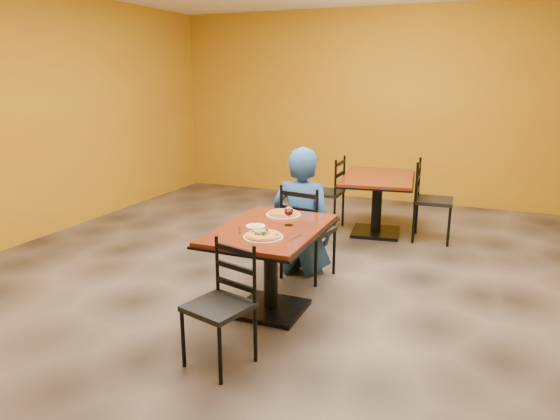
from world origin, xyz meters
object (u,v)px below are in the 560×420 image
at_px(chair_second_right, 434,201).
at_px(plate_far, 283,215).
at_px(table_second, 377,191).
at_px(pizza_far, 283,213).
at_px(side_plate, 256,226).
at_px(plate_main, 263,237).
at_px(table_main, 271,250).
at_px(wine_glass, 289,215).
at_px(diner, 302,210).
at_px(chair_second_left, 325,193).
at_px(chair_main_near, 218,307).
at_px(chair_main_far, 308,231).
at_px(pizza_main, 263,235).

height_order(chair_second_right, plate_far, chair_second_right).
relative_size(table_second, pizza_far, 5.01).
bearing_deg(side_plate, plate_main, -53.40).
height_order(table_main, wine_glass, wine_glass).
bearing_deg(diner, chair_second_left, -82.63).
bearing_deg(chair_second_left, chair_second_right, 90.43).
height_order(table_second, plate_far, plate_far).
height_order(chair_main_near, chair_second_right, chair_second_right).
relative_size(chair_main_far, side_plate, 5.95).
height_order(chair_main_far, chair_second_left, chair_second_left).
bearing_deg(wine_glass, plate_main, -98.09).
bearing_deg(chair_second_left, plate_far, 8.13).
bearing_deg(chair_main_near, table_second, 99.46).
xyz_separation_m(table_second, chair_second_right, (0.69, 0.00, -0.07)).
relative_size(chair_second_left, diner, 0.74).
bearing_deg(pizza_far, chair_main_near, -87.76).
bearing_deg(table_second, pizza_far, -100.29).
distance_m(table_main, pizza_far, 0.45).
bearing_deg(chair_main_far, diner, -37.76).
bearing_deg(chair_main_far, chair_main_near, 99.14).
xyz_separation_m(chair_main_near, chair_second_right, (1.03, 3.47, 0.06)).
relative_size(chair_main_far, chair_second_right, 0.96).
height_order(pizza_main, plate_far, pizza_main).
bearing_deg(diner, plate_main, 94.78).
bearing_deg(chair_main_near, plate_far, 107.36).
height_order(pizza_far, wine_glass, wine_glass).
relative_size(chair_main_near, diner, 0.67).
bearing_deg(plate_main, chair_second_left, 98.01).
bearing_deg(chair_second_right, chair_main_far, 146.08).
distance_m(table_second, chair_main_near, 3.49).
distance_m(table_second, chair_second_left, 0.69).
relative_size(plate_main, pizza_main, 1.09).
relative_size(table_main, plate_far, 3.97).
height_order(chair_main_far, wine_glass, chair_main_far).
xyz_separation_m(plate_main, wine_glass, (0.06, 0.39, 0.08)).
relative_size(side_plate, wine_glass, 0.89).
bearing_deg(chair_second_right, pizza_main, 157.94).
relative_size(chair_main_near, pizza_main, 3.03).
bearing_deg(side_plate, table_main, 14.35).
bearing_deg(side_plate, plate_far, 79.98).
bearing_deg(plate_far, chair_second_left, 97.70).
xyz_separation_m(chair_second_left, wine_glass, (0.46, -2.45, 0.36)).
height_order(chair_second_right, pizza_main, chair_second_right).
bearing_deg(wine_glass, pizza_far, 120.18).
relative_size(chair_main_far, diner, 0.74).
bearing_deg(side_plate, chair_second_left, 94.81).
height_order(chair_second_right, side_plate, chair_second_right).
bearing_deg(pizza_main, chair_main_far, 91.71).
bearing_deg(plate_main, wine_glass, 81.91).
xyz_separation_m(table_main, plate_far, (-0.05, 0.39, 0.20)).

